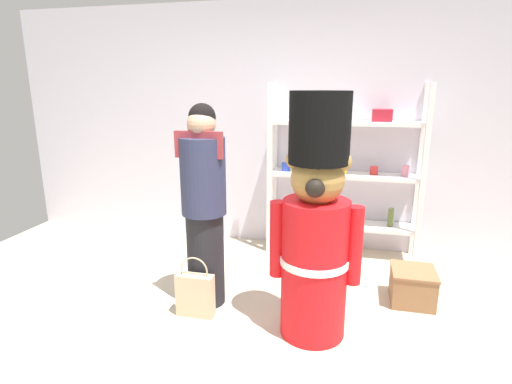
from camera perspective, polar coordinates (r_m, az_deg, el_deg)
name	(u,v)px	position (r m, az deg, el deg)	size (l,w,h in m)	color
ground_plane	(233,359)	(2.90, -3.26, -22.30)	(6.40, 6.40, 0.00)	beige
back_wall	(289,128)	(4.49, 4.65, 8.93)	(6.40, 0.12, 2.60)	silver
merchandise_shelf	(344,172)	(4.28, 12.22, 2.74)	(1.54, 0.35, 1.78)	white
teddy_bear_guard	(316,228)	(2.82, 8.35, -5.01)	(0.64, 0.48, 1.71)	red
person_shopper	(204,205)	(3.22, -7.28, -1.80)	(0.37, 0.35, 1.62)	black
shopping_bag	(195,294)	(3.29, -8.50, -13.93)	(0.29, 0.10, 0.49)	#C1AD89
display_crate	(412,286)	(3.68, 21.03, -12.15)	(0.35, 0.37, 0.29)	olive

